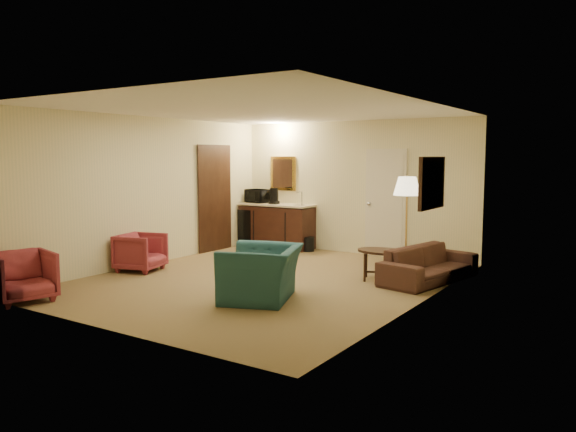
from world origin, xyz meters
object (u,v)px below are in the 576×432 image
at_px(wetbar_cabinet, 277,226).
at_px(coffee_maker, 274,196).
at_px(coffee_table, 383,265).
at_px(rose_chair_near, 141,250).
at_px(microwave, 258,195).
at_px(waste_bin, 308,244).
at_px(teal_armchair, 261,264).
at_px(rose_chair_far, 23,274).
at_px(floor_lamp, 406,227).
at_px(sofa, 429,258).

height_order(wetbar_cabinet, coffee_maker, coffee_maker).
bearing_deg(wetbar_cabinet, coffee_table, -28.47).
relative_size(rose_chair_near, microwave, 1.34).
xyz_separation_m(waste_bin, coffee_maker, (-0.84, -0.00, 0.94)).
distance_m(rose_chair_near, coffee_table, 3.99).
bearing_deg(coffee_table, microwave, 154.66).
xyz_separation_m(teal_armchair, rose_chair_near, (-2.80, 0.43, -0.13)).
xyz_separation_m(rose_chair_far, waste_bin, (1.07, 5.45, -0.22)).
height_order(rose_chair_far, microwave, microwave).
bearing_deg(coffee_maker, wetbar_cabinet, 63.08).
bearing_deg(teal_armchair, rose_chair_far, -76.25).
height_order(floor_lamp, waste_bin, floor_lamp).
height_order(sofa, rose_chair_near, sofa).
bearing_deg(teal_armchair, wetbar_cabinet, -169.71).
height_order(rose_chair_near, rose_chair_far, rose_chair_far).
distance_m(floor_lamp, coffee_maker, 3.63).
bearing_deg(rose_chair_far, rose_chair_near, 20.76).
bearing_deg(coffee_table, rose_chair_far, -132.00).
relative_size(wetbar_cabinet, floor_lamp, 1.03).
bearing_deg(rose_chair_near, floor_lamp, -78.30).
distance_m(teal_armchair, rose_chair_near, 2.84).
bearing_deg(rose_chair_near, teal_armchair, -113.84).
distance_m(sofa, coffee_table, 0.71).
relative_size(teal_armchair, coffee_maker, 3.29).
height_order(teal_armchair, waste_bin, teal_armchair).
xyz_separation_m(rose_chair_near, coffee_table, (3.67, 1.56, -0.11)).
relative_size(wetbar_cabinet, teal_armchair, 1.50).
distance_m(wetbar_cabinet, teal_armchair, 4.37).
distance_m(floor_lamp, waste_bin, 2.92).
relative_size(teal_armchair, waste_bin, 3.74).
bearing_deg(waste_bin, floor_lamp, -26.05).
height_order(wetbar_cabinet, rose_chair_near, wetbar_cabinet).
bearing_deg(rose_chair_near, sofa, -81.70).
xyz_separation_m(teal_armchair, waste_bin, (-1.48, 3.64, -0.33)).
xyz_separation_m(sofa, microwave, (-4.30, 1.44, 0.74)).
xyz_separation_m(teal_armchair, floor_lamp, (1.08, 2.39, 0.32)).
distance_m(teal_armchair, microwave, 4.71).
height_order(microwave, coffee_maker, microwave).
height_order(sofa, waste_bin, sofa).
relative_size(floor_lamp, waste_bin, 5.46).
bearing_deg(rose_chair_far, sofa, -30.25).
bearing_deg(coffee_maker, floor_lamp, -36.07).
bearing_deg(teal_armchair, coffee_maker, -169.05).
distance_m(sofa, coffee_maker, 4.11).
bearing_deg(floor_lamp, teal_armchair, -114.25).
height_order(rose_chair_near, microwave, microwave).
bearing_deg(floor_lamp, coffee_table, -117.68).
xyz_separation_m(rose_chair_far, coffee_table, (3.42, 3.80, -0.13)).
bearing_deg(floor_lamp, rose_chair_far, -130.85).
xyz_separation_m(teal_armchair, coffee_table, (0.87, 1.99, -0.24)).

